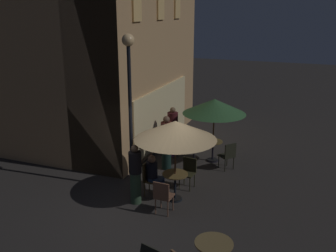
{
  "coord_description": "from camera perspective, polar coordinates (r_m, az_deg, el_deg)",
  "views": [
    {
      "loc": [
        -8.03,
        -3.74,
        5.09
      ],
      "look_at": [
        1.77,
        0.05,
        1.78
      ],
      "focal_mm": 40.57,
      "sensor_mm": 36.0,
      "label": 1
    }
  ],
  "objects": [
    {
      "name": "ground_plane",
      "position": [
        10.22,
        -3.41,
        -12.42
      ],
      "size": [
        60.0,
        60.0,
        0.0
      ],
      "primitive_type": "plane",
      "color": "#292523"
    },
    {
      "name": "cafe_building",
      "position": [
        13.81,
        -10.18,
        11.22
      ],
      "size": [
        7.04,
        6.43,
        7.31
      ],
      "color": "tan",
      "rests_on": "ground"
    },
    {
      "name": "street_lamp_near_corner",
      "position": [
        10.26,
        -5.8,
        6.18
      ],
      "size": [
        0.33,
        0.33,
        4.43
      ],
      "color": "black",
      "rests_on": "ground"
    },
    {
      "name": "cafe_table_0",
      "position": [
        13.08,
        6.75,
        -3.19
      ],
      "size": [
        0.66,
        0.66,
        0.72
      ],
      "color": "black",
      "rests_on": "ground"
    },
    {
      "name": "cafe_table_1",
      "position": [
        10.42,
        1.07,
        -8.29
      ],
      "size": [
        0.7,
        0.7,
        0.78
      ],
      "color": "black",
      "rests_on": "ground"
    },
    {
      "name": "cafe_table_2",
      "position": [
        7.82,
        6.86,
        -18.16
      ],
      "size": [
        0.76,
        0.76,
        0.74
      ],
      "color": "black",
      "rests_on": "ground"
    },
    {
      "name": "patio_umbrella_0",
      "position": [
        12.65,
        6.98,
        2.92
      ],
      "size": [
        2.11,
        2.11,
        2.19
      ],
      "color": "black",
      "rests_on": "ground"
    },
    {
      "name": "patio_umbrella_1",
      "position": [
        9.88,
        1.12,
        -0.67
      ],
      "size": [
        2.19,
        2.19,
        2.27
      ],
      "color": "black",
      "rests_on": "ground"
    },
    {
      "name": "cafe_chair_0",
      "position": [
        13.0,
        2.86,
        -2.95
      ],
      "size": [
        0.52,
        0.52,
        0.92
      ],
      "rotation": [
        0.0,
        0.0,
        -1.21
      ],
      "color": "black",
      "rests_on": "ground"
    },
    {
      "name": "cafe_chair_1",
      "position": [
        12.43,
        9.06,
        -4.18
      ],
      "size": [
        0.61,
        0.61,
        0.92
      ],
      "rotation": [
        0.0,
        0.0,
        0.87
      ],
      "color": "black",
      "rests_on": "ground"
    },
    {
      "name": "cafe_chair_2",
      "position": [
        10.69,
        -2.9,
        -7.54
      ],
      "size": [
        0.4,
        0.4,
        0.97
      ],
      "rotation": [
        0.0,
        0.0,
        -1.58
      ],
      "color": "#4E3E22",
      "rests_on": "ground"
    },
    {
      "name": "cafe_chair_3",
      "position": [
        9.75,
        -0.8,
        -10.26
      ],
      "size": [
        0.44,
        0.44,
        0.92
      ],
      "rotation": [
        0.0,
        0.0,
        -0.04
      ],
      "color": "brown",
      "rests_on": "ground"
    },
    {
      "name": "cafe_chair_4",
      "position": [
        11.16,
        3.08,
        -6.64
      ],
      "size": [
        0.46,
        0.46,
        0.88
      ],
      "rotation": [
        0.0,
        0.0,
        3.04
      ],
      "color": "black",
      "rests_on": "ground"
    },
    {
      "name": "patron_seated_0",
      "position": [
        10.59,
        -2.15,
        -7.1
      ],
      "size": [
        0.32,
        0.53,
        1.21
      ],
      "rotation": [
        0.0,
        0.0,
        -1.58
      ],
      "color": "navy",
      "rests_on": "ground"
    },
    {
      "name": "patron_standing_1",
      "position": [
        10.19,
        -4.93,
        -7.23
      ],
      "size": [
        0.34,
        0.34,
        1.66
      ],
      "rotation": [
        0.0,
        0.0,
        5.66
      ],
      "color": "#2B412C",
      "rests_on": "ground"
    },
    {
      "name": "patron_standing_2",
      "position": [
        12.23,
        -0.24,
        -2.52
      ],
      "size": [
        0.36,
        0.36,
        1.8
      ],
      "rotation": [
        0.0,
        0.0,
        2.85
      ],
      "color": "black",
      "rests_on": "ground"
    },
    {
      "name": "patron_standing_3",
      "position": [
        13.33,
        0.7,
        -0.86
      ],
      "size": [
        0.37,
        0.37,
        1.78
      ],
      "rotation": [
        0.0,
        0.0,
        5.07
      ],
      "color": "#64396B",
      "rests_on": "ground"
    }
  ]
}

